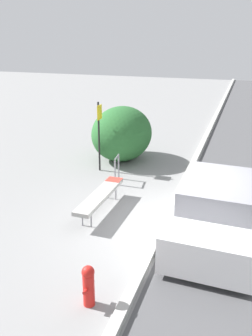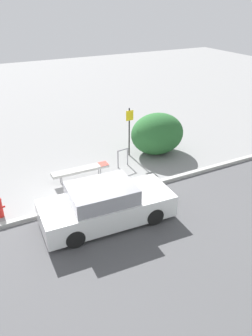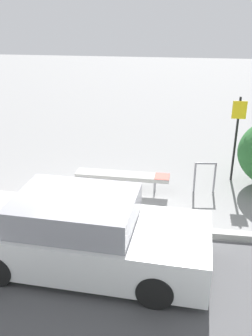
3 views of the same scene
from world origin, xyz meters
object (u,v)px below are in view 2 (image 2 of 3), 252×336
(bike_rack, at_px, (123,156))
(sign_post, at_px, (129,128))
(bench, at_px, (81,170))
(parked_car_near, at_px, (106,205))

(bike_rack, relative_size, sign_post, 0.36)
(bench, relative_size, bike_rack, 2.88)
(sign_post, height_order, parked_car_near, sign_post)
(bench, distance_m, bike_rack, 2.07)
(bike_rack, relative_size, parked_car_near, 0.19)
(bike_rack, xyz_separation_m, parked_car_near, (-2.28, -3.29, 0.13))
(bike_rack, bearing_deg, bench, -172.35)
(bench, relative_size, sign_post, 1.03)
(sign_post, distance_m, parked_car_near, 5.22)
(sign_post, xyz_separation_m, parked_car_near, (-3.06, -4.17, -0.75))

